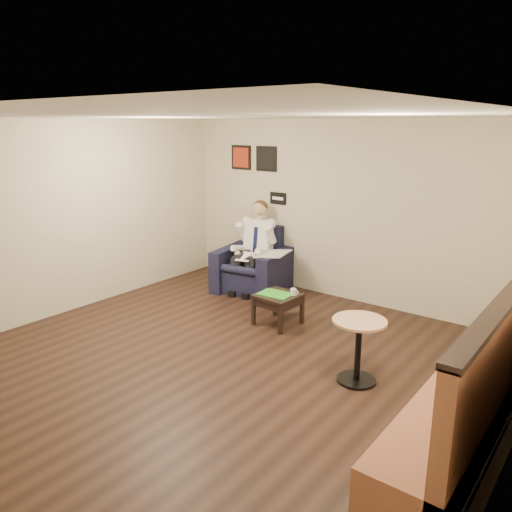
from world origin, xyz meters
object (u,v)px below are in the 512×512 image
Objects in this scene: green_folder at (276,294)px; coffee_mug at (293,292)px; smartphone at (288,292)px; armchair at (253,260)px; side_table at (278,309)px; banquette at (461,375)px; cafe_table at (358,351)px; seated_man at (249,251)px.

coffee_mug reaches higher than green_folder.
green_folder reaches higher than smartphone.
green_folder is (1.17, -0.99, -0.07)m from armchair.
smartphone is at bearing 69.06° from side_table.
green_folder is 3.12m from banquette.
armchair is 1.99× the size of side_table.
armchair reaches higher than smartphone.
armchair is at bearing 148.00° from cafe_table.
armchair is 1.54m from green_folder.
armchair is 1.58m from side_table.
banquette reaches higher than smartphone.
banquette is at bearing -14.64° from smartphone.
green_folder is at bearing -50.18° from armchair.
armchair is 4.61m from banquette.
green_folder is (-0.03, -0.02, 0.23)m from side_table.
green_folder is at bearing -103.96° from smartphone.
armchair is 11.55× the size of coffee_mug.
seated_man is 1.98× the size of cafe_table.
banquette is at bearing -24.06° from cafe_table.
armchair is 1.64m from coffee_mug.
coffee_mug is at bearing 30.10° from side_table.
side_table is 1.22× the size of green_folder.
side_table is at bearing 153.95° from cafe_table.
banquette is (2.83, -1.30, 0.24)m from green_folder.
green_folder reaches higher than side_table.
green_folder is 4.74× the size of coffee_mug.
cafe_table is (2.79, -1.62, -0.35)m from seated_man.
coffee_mug is (1.36, -0.73, -0.23)m from seated_man.
green_folder is 0.25m from coffee_mug.
cafe_table reaches higher than side_table.
smartphone is (-0.12, 0.05, -0.04)m from coffee_mug.
seated_man reaches higher than cafe_table.
green_folder is at bearing 155.32° from banquette.
armchair is at bearing 90.00° from seated_man.
side_table is 3.12m from banquette.
cafe_table is at bearing -32.05° from coffee_mug.
seated_man is 1.44m from smartphone.
smartphone is at bearing 148.78° from cafe_table.
green_folder is (1.15, -0.86, -0.27)m from seated_man.
armchair is 2.44× the size of green_folder.
green_folder is at bearing 154.88° from cafe_table.
banquette is at bearing -39.84° from armchair.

